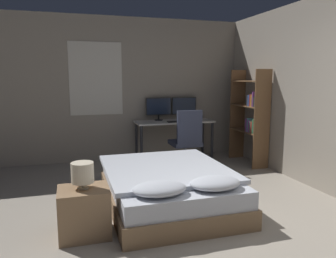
# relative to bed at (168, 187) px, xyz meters

# --- Properties ---
(ground_plane) EXTENTS (20.00, 20.00, 0.00)m
(ground_plane) POSITION_rel_bed_xyz_m (0.24, -1.29, -0.24)
(ground_plane) COLOR #9E9384
(wall_back) EXTENTS (12.00, 0.08, 2.70)m
(wall_back) POSITION_rel_bed_xyz_m (0.23, 2.55, 1.11)
(wall_back) COLOR #9E9384
(wall_back) RESTS_ON ground_plane
(wall_side_right) EXTENTS (0.06, 12.00, 2.70)m
(wall_side_right) POSITION_rel_bed_xyz_m (2.23, 0.21, 1.11)
(wall_side_right) COLOR #9E9384
(wall_side_right) RESTS_ON ground_plane
(bed) EXTENTS (1.49, 1.95, 0.55)m
(bed) POSITION_rel_bed_xyz_m (0.00, 0.00, 0.00)
(bed) COLOR #846647
(bed) RESTS_ON ground_plane
(nightstand) EXTENTS (0.50, 0.43, 0.49)m
(nightstand) POSITION_rel_bed_xyz_m (-1.03, -0.50, 0.01)
(nightstand) COLOR #997551
(nightstand) RESTS_ON ground_plane
(bedside_lamp) EXTENTS (0.22, 0.22, 0.27)m
(bedside_lamp) POSITION_rel_bed_xyz_m (-1.03, -0.50, 0.41)
(bedside_lamp) COLOR gray
(bedside_lamp) RESTS_ON nightstand
(desk) EXTENTS (1.49, 0.56, 0.76)m
(desk) POSITION_rel_bed_xyz_m (0.79, 2.20, 0.42)
(desk) COLOR beige
(desk) RESTS_ON ground_plane
(monitor_left) EXTENTS (0.50, 0.16, 0.44)m
(monitor_left) POSITION_rel_bed_xyz_m (0.53, 2.38, 0.77)
(monitor_left) COLOR black
(monitor_left) RESTS_ON desk
(monitor_right) EXTENTS (0.50, 0.16, 0.44)m
(monitor_right) POSITION_rel_bed_xyz_m (1.05, 2.38, 0.77)
(monitor_right) COLOR black
(monitor_right) RESTS_ON desk
(keyboard) EXTENTS (0.37, 0.13, 0.02)m
(keyboard) POSITION_rel_bed_xyz_m (0.79, 2.03, 0.53)
(keyboard) COLOR black
(keyboard) RESTS_ON desk
(computer_mouse) EXTENTS (0.07, 0.05, 0.04)m
(computer_mouse) POSITION_rel_bed_xyz_m (1.06, 2.03, 0.54)
(computer_mouse) COLOR black
(computer_mouse) RESTS_ON desk
(office_chair) EXTENTS (0.52, 0.52, 1.04)m
(office_chair) POSITION_rel_bed_xyz_m (0.78, 1.49, 0.18)
(office_chair) COLOR black
(office_chair) RESTS_ON ground_plane
(bookshelf) EXTENTS (0.31, 0.88, 1.72)m
(bookshelf) POSITION_rel_bed_xyz_m (2.02, 1.46, 0.71)
(bookshelf) COLOR brown
(bookshelf) RESTS_ON ground_plane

